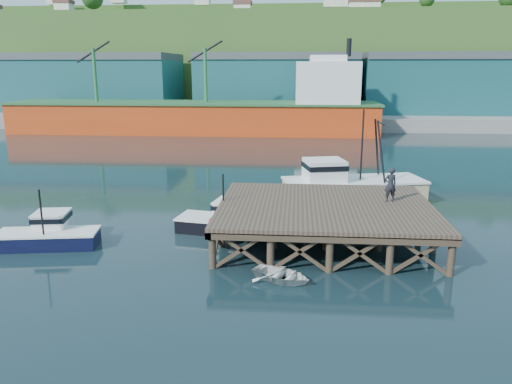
# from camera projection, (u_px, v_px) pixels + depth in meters

# --- Properties ---
(ground) EXTENTS (300.00, 300.00, 0.00)m
(ground) POSITION_uv_depth(u_px,v_px,m) (230.00, 237.00, 29.17)
(ground) COLOR black
(ground) RESTS_ON ground
(wharf) EXTENTS (12.00, 10.00, 2.62)m
(wharf) POSITION_uv_depth(u_px,v_px,m) (325.00, 208.00, 28.08)
(wharf) COLOR brown
(wharf) RESTS_ON ground
(far_quay) EXTENTS (160.00, 40.00, 2.00)m
(far_quay) POSITION_uv_depth(u_px,v_px,m) (278.00, 114.00, 96.62)
(far_quay) COLOR gray
(far_quay) RESTS_ON ground
(warehouse_left) EXTENTS (32.00, 16.00, 9.00)m
(warehouse_left) POSITION_uv_depth(u_px,v_px,m) (90.00, 85.00, 93.27)
(warehouse_left) COLOR #1B5B5B
(warehouse_left) RESTS_ON far_quay
(warehouse_mid) EXTENTS (28.00, 16.00, 9.00)m
(warehouse_mid) POSITION_uv_depth(u_px,v_px,m) (277.00, 86.00, 90.46)
(warehouse_mid) COLOR #1B5B5B
(warehouse_mid) RESTS_ON far_quay
(warehouse_right) EXTENTS (30.00, 16.00, 9.00)m
(warehouse_right) POSITION_uv_depth(u_px,v_px,m) (447.00, 86.00, 88.05)
(warehouse_right) COLOR #1B5B5B
(warehouse_right) RESTS_ON far_quay
(cargo_ship) EXTENTS (55.50, 10.00, 13.75)m
(cargo_ship) POSITION_uv_depth(u_px,v_px,m) (216.00, 111.00, 75.47)
(cargo_ship) COLOR red
(cargo_ship) RESTS_ON ground
(hillside) EXTENTS (220.00, 50.00, 22.00)m
(hillside) POSITION_uv_depth(u_px,v_px,m) (283.00, 62.00, 123.22)
(hillside) COLOR #2D511E
(hillside) RESTS_ON ground
(boat_navy) EXTENTS (5.68, 3.41, 3.40)m
(boat_navy) POSITION_uv_depth(u_px,v_px,m) (49.00, 234.00, 27.65)
(boat_navy) COLOR black
(boat_navy) RESTS_ON ground
(boat_black) EXTENTS (6.28, 5.22, 3.70)m
(boat_black) POSITION_uv_depth(u_px,v_px,m) (228.00, 220.00, 30.14)
(boat_black) COLOR black
(boat_black) RESTS_ON ground
(trawler) EXTENTS (10.70, 5.83, 6.79)m
(trawler) POSITION_uv_depth(u_px,v_px,m) (351.00, 184.00, 36.40)
(trawler) COLOR #CCB784
(trawler) RESTS_ON ground
(dinghy) EXTENTS (3.50, 3.16, 0.60)m
(dinghy) POSITION_uv_depth(u_px,v_px,m) (281.00, 275.00, 23.11)
(dinghy) COLOR silver
(dinghy) RESTS_ON ground
(dockworker) EXTENTS (0.81, 0.62, 1.98)m
(dockworker) POSITION_uv_depth(u_px,v_px,m) (390.00, 185.00, 28.57)
(dockworker) COLOR black
(dockworker) RESTS_ON wharf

